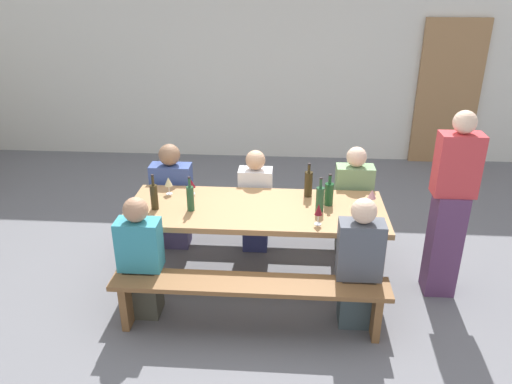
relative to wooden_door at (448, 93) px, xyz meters
The scene contains 21 objects.
ground_plane 4.36m from the wooden_door, 127.30° to the right, with size 24.00×24.00×0.00m, color slate.
back_wall 2.63m from the wooden_door, behind, with size 14.00×0.20×3.20m, color silver.
wooden_door is the anchor object (origin of this frame).
tasting_table 4.25m from the wooden_door, 127.30° to the right, with size 2.31×0.87×0.75m.
bench_near 4.89m from the wooden_door, 122.02° to the right, with size 2.21×0.30×0.45m.
bench_far 3.74m from the wooden_door, 134.26° to the right, with size 2.21×0.30×0.45m.
wine_bottle_0 3.79m from the wooden_door, 120.37° to the right, with size 0.08×0.08×0.30m.
wine_bottle_1 3.74m from the wooden_door, 124.13° to the right, with size 0.08×0.08×0.33m.
wine_bottle_2 4.68m from the wooden_door, 132.14° to the right, with size 0.07×0.07×0.32m.
wine_bottle_3 4.90m from the wooden_door, 134.99° to the right, with size 0.07×0.07×0.33m.
wine_bottle_4 3.96m from the wooden_door, 120.44° to the right, with size 0.07×0.07×0.32m.
wine_glass_0 4.19m from the wooden_door, 118.98° to the right, with size 0.07×0.07×0.19m.
wine_glass_1 4.64m from the wooden_door, 137.37° to the right, with size 0.08×0.08×0.17m.
wine_glass_2 4.47m from the wooden_door, 135.68° to the right, with size 0.08×0.08×0.15m.
wine_glass_3 3.63m from the wooden_door, 115.05° to the right, with size 0.08×0.08×0.17m.
seated_guest_near_0 5.29m from the wooden_door, 131.30° to the right, with size 0.35×0.24×1.08m.
seated_guest_near_1 4.34m from the wooden_door, 113.32° to the right, with size 0.36×0.24×1.13m.
seated_guest_far_0 4.48m from the wooden_door, 141.28° to the right, with size 0.41×0.24×1.13m.
seated_guest_far_1 3.85m from the wooden_door, 133.19° to the right, with size 0.34×0.24×1.08m.
seated_guest_far_2 3.26m from the wooden_door, 120.35° to the right, with size 0.37×0.24×1.14m.
standing_host 3.57m from the wooden_door, 104.59° to the right, with size 0.35×0.24×1.69m.
Camera 1 is at (0.28, -4.03, 2.70)m, focal length 35.09 mm.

